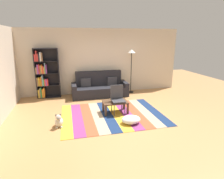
{
  "coord_description": "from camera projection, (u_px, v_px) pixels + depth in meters",
  "views": [
    {
      "loc": [
        -1.48,
        -5.23,
        2.33
      ],
      "look_at": [
        -0.06,
        0.56,
        0.65
      ],
      "focal_mm": 29.62,
      "sensor_mm": 36.0,
      "label": 1
    }
  ],
  "objects": [
    {
      "name": "ground_plane",
      "position": [
        118.0,
        114.0,
        5.86
      ],
      "size": [
        14.0,
        14.0,
        0.0
      ],
      "primitive_type": "plane",
      "color": "#B27F4C"
    },
    {
      "name": "back_wall",
      "position": [
        102.0,
        61.0,
        7.87
      ],
      "size": [
        6.8,
        0.1,
        2.7
      ],
      "primitive_type": "cube",
      "color": "beige",
      "rests_on": "ground_plane"
    },
    {
      "name": "left_wall",
      "position": [
        0.0,
        72.0,
        5.41
      ],
      "size": [
        0.1,
        5.5,
        2.7
      ],
      "primitive_type": "cube",
      "color": "beige",
      "rests_on": "ground_plane"
    },
    {
      "name": "rug",
      "position": [
        112.0,
        115.0,
        5.78
      ],
      "size": [
        3.09,
        2.36,
        0.01
      ],
      "color": "gold",
      "rests_on": "ground_plane"
    },
    {
      "name": "couch",
      "position": [
        100.0,
        88.0,
        7.61
      ],
      "size": [
        2.26,
        0.8,
        1.0
      ],
      "color": "black",
      "rests_on": "ground_plane"
    },
    {
      "name": "bookshelf",
      "position": [
        45.0,
        74.0,
        7.22
      ],
      "size": [
        0.9,
        0.28,
        1.95
      ],
      "color": "black",
      "rests_on": "ground_plane"
    },
    {
      "name": "coffee_table",
      "position": [
        115.0,
        103.0,
        5.87
      ],
      "size": [
        0.78,
        0.49,
        0.37
      ],
      "color": "#513826",
      "rests_on": "rug"
    },
    {
      "name": "pouf",
      "position": [
        131.0,
        120.0,
        5.16
      ],
      "size": [
        0.53,
        0.42,
        0.22
      ],
      "primitive_type": "ellipsoid",
      "color": "white",
      "rests_on": "rug"
    },
    {
      "name": "dog",
      "position": [
        59.0,
        121.0,
        4.97
      ],
      "size": [
        0.22,
        0.35,
        0.4
      ],
      "color": "beige",
      "rests_on": "ground_plane"
    },
    {
      "name": "standing_lamp",
      "position": [
        132.0,
        57.0,
        7.76
      ],
      "size": [
        0.32,
        0.32,
        1.86
      ],
      "color": "black",
      "rests_on": "ground_plane"
    },
    {
      "name": "tv_remote",
      "position": [
        115.0,
        102.0,
        5.79
      ],
      "size": [
        0.09,
        0.16,
        0.02
      ],
      "primitive_type": "cube",
      "rotation": [
        0.0,
        0.0,
        0.34
      ],
      "color": "black",
      "rests_on": "coffee_table"
    },
    {
      "name": "folding_chair",
      "position": [
        117.0,
        97.0,
        5.79
      ],
      "size": [
        0.4,
        0.4,
        0.9
      ],
      "rotation": [
        0.0,
        0.0,
        -0.46
      ],
      "color": "#38383D",
      "rests_on": "ground_plane"
    }
  ]
}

